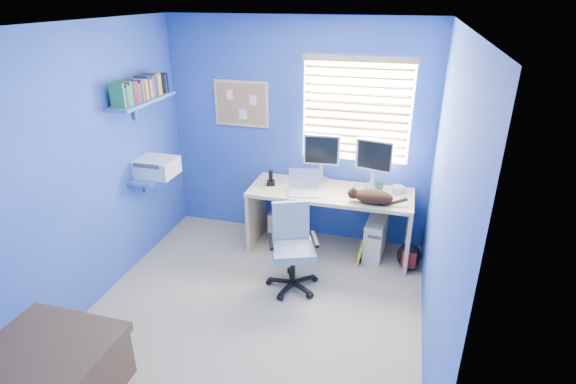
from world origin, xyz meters
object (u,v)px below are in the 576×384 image
(laptop, at_px, (304,184))
(tower_pc, at_px, (375,238))
(cat, at_px, (374,197))
(office_chair, at_px, (292,257))
(desk, at_px, (329,221))

(laptop, xyz_separation_m, tower_pc, (0.78, 0.16, -0.62))
(cat, relative_size, office_chair, 0.47)
(cat, relative_size, tower_pc, 0.88)
(tower_pc, bearing_deg, laptop, -163.50)
(office_chair, bearing_deg, cat, 38.58)
(desk, height_order, laptop, laptop)
(tower_pc, distance_m, office_chair, 1.07)
(laptop, height_order, cat, laptop)
(laptop, relative_size, office_chair, 0.39)
(desk, relative_size, tower_pc, 3.91)
(desk, bearing_deg, office_chair, -106.97)
(cat, distance_m, office_chair, 1.02)
(desk, height_order, tower_pc, desk)
(laptop, distance_m, tower_pc, 1.01)
(office_chair, bearing_deg, tower_pc, 45.71)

